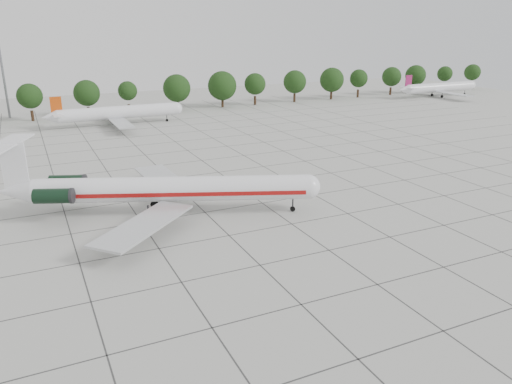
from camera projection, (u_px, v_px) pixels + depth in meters
ground at (292, 224)px, 58.99m from camera, size 260.00×260.00×0.00m
apron_joints at (241, 188)px, 71.84m from camera, size 170.00×170.00×0.02m
main_airliner at (155, 189)px, 61.05m from camera, size 38.20×28.84×9.28m
bg_airliner_c at (118, 113)px, 115.58m from camera, size 28.24×27.20×7.40m
bg_airliner_e at (440, 88)px, 161.30m from camera, size 28.24×27.20×7.40m
tree_line at (87, 93)px, 125.21m from camera, size 249.86×8.44×10.22m
floodlight_mast at (1, 59)px, 121.15m from camera, size 1.60×1.60×25.45m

